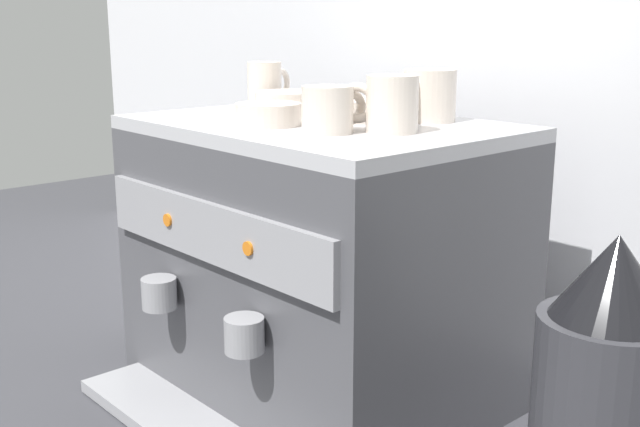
{
  "coord_description": "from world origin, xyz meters",
  "views": [
    {
      "loc": [
        0.94,
        -0.84,
        0.62
      ],
      "look_at": [
        0.0,
        0.0,
        0.31
      ],
      "focal_mm": 44.06,
      "sensor_mm": 36.0,
      "label": 1
    }
  ],
  "objects_px": {
    "ceramic_cup_1": "(389,104)",
    "espresso_machine": "(318,261)",
    "coffee_grinder": "(603,405)",
    "ceramic_cup_2": "(428,96)",
    "ceramic_cup_3": "(330,109)",
    "ceramic_bowl_0": "(268,115)",
    "ceramic_cup_0": "(266,85)",
    "ceramic_bowl_2": "(289,103)",
    "milk_pitcher": "(173,294)",
    "ceramic_bowl_1": "(350,110)"
  },
  "relations": [
    {
      "from": "ceramic_cup_2",
      "to": "milk_pitcher",
      "type": "height_order",
      "value": "ceramic_cup_2"
    },
    {
      "from": "ceramic_cup_0",
      "to": "ceramic_bowl_0",
      "type": "relative_size",
      "value": 1.03
    },
    {
      "from": "espresso_machine",
      "to": "ceramic_cup_1",
      "type": "bearing_deg",
      "value": -1.91
    },
    {
      "from": "milk_pitcher",
      "to": "ceramic_cup_3",
      "type": "bearing_deg",
      "value": -3.71
    },
    {
      "from": "ceramic_cup_3",
      "to": "coffee_grinder",
      "type": "bearing_deg",
      "value": 5.48
    },
    {
      "from": "ceramic_cup_0",
      "to": "ceramic_bowl_2",
      "type": "distance_m",
      "value": 0.11
    },
    {
      "from": "ceramic_cup_1",
      "to": "ceramic_bowl_1",
      "type": "height_order",
      "value": "ceramic_cup_1"
    },
    {
      "from": "coffee_grinder",
      "to": "espresso_machine",
      "type": "bearing_deg",
      "value": 176.64
    },
    {
      "from": "ceramic_bowl_0",
      "to": "milk_pitcher",
      "type": "bearing_deg",
      "value": 172.89
    },
    {
      "from": "ceramic_bowl_2",
      "to": "coffee_grinder",
      "type": "bearing_deg",
      "value": -5.51
    },
    {
      "from": "ceramic_cup_1",
      "to": "ceramic_cup_3",
      "type": "distance_m",
      "value": 0.09
    },
    {
      "from": "ceramic_bowl_1",
      "to": "milk_pitcher",
      "type": "height_order",
      "value": "ceramic_bowl_1"
    },
    {
      "from": "ceramic_cup_3",
      "to": "ceramic_cup_0",
      "type": "bearing_deg",
      "value": 157.15
    },
    {
      "from": "ceramic_bowl_0",
      "to": "ceramic_cup_2",
      "type": "bearing_deg",
      "value": 58.19
    },
    {
      "from": "ceramic_cup_1",
      "to": "ceramic_bowl_1",
      "type": "relative_size",
      "value": 0.87
    },
    {
      "from": "ceramic_bowl_2",
      "to": "ceramic_cup_0",
      "type": "bearing_deg",
      "value": 163.2
    },
    {
      "from": "ceramic_bowl_1",
      "to": "ceramic_cup_3",
      "type": "bearing_deg",
      "value": -55.04
    },
    {
      "from": "ceramic_cup_2",
      "to": "milk_pitcher",
      "type": "xyz_separation_m",
      "value": [
        -0.52,
        -0.17,
        -0.43
      ]
    },
    {
      "from": "ceramic_cup_0",
      "to": "coffee_grinder",
      "type": "relative_size",
      "value": 0.27
    },
    {
      "from": "espresso_machine",
      "to": "coffee_grinder",
      "type": "xyz_separation_m",
      "value": [
        0.54,
        -0.03,
        -0.04
      ]
    },
    {
      "from": "ceramic_cup_1",
      "to": "coffee_grinder",
      "type": "xyz_separation_m",
      "value": [
        0.38,
        -0.03,
        -0.32
      ]
    },
    {
      "from": "milk_pitcher",
      "to": "ceramic_cup_1",
      "type": "bearing_deg",
      "value": 3.44
    },
    {
      "from": "ceramic_cup_1",
      "to": "ceramic_cup_3",
      "type": "bearing_deg",
      "value": -128.18
    },
    {
      "from": "ceramic_bowl_2",
      "to": "coffee_grinder",
      "type": "xyz_separation_m",
      "value": [
        0.65,
        -0.06,
        -0.3
      ]
    },
    {
      "from": "ceramic_cup_2",
      "to": "coffee_grinder",
      "type": "bearing_deg",
      "value": -20.99
    },
    {
      "from": "ceramic_bowl_1",
      "to": "coffee_grinder",
      "type": "distance_m",
      "value": 0.6
    },
    {
      "from": "espresso_machine",
      "to": "ceramic_bowl_0",
      "type": "distance_m",
      "value": 0.27
    },
    {
      "from": "ceramic_cup_1",
      "to": "ceramic_cup_2",
      "type": "bearing_deg",
      "value": 107.21
    },
    {
      "from": "ceramic_bowl_0",
      "to": "ceramic_bowl_2",
      "type": "bearing_deg",
      "value": 128.26
    },
    {
      "from": "espresso_machine",
      "to": "ceramic_cup_2",
      "type": "height_order",
      "value": "ceramic_cup_2"
    },
    {
      "from": "espresso_machine",
      "to": "ceramic_bowl_0",
      "type": "bearing_deg",
      "value": -100.59
    },
    {
      "from": "ceramic_bowl_0",
      "to": "coffee_grinder",
      "type": "distance_m",
      "value": 0.63
    },
    {
      "from": "ceramic_bowl_0",
      "to": "ceramic_cup_3",
      "type": "bearing_deg",
      "value": 7.11
    },
    {
      "from": "ceramic_cup_0",
      "to": "coffee_grinder",
      "type": "bearing_deg",
      "value": -7.09
    },
    {
      "from": "ceramic_cup_2",
      "to": "coffee_grinder",
      "type": "distance_m",
      "value": 0.55
    },
    {
      "from": "ceramic_cup_1",
      "to": "ceramic_bowl_2",
      "type": "bearing_deg",
      "value": 172.36
    },
    {
      "from": "espresso_machine",
      "to": "ceramic_cup_3",
      "type": "distance_m",
      "value": 0.3
    },
    {
      "from": "ceramic_bowl_2",
      "to": "milk_pitcher",
      "type": "height_order",
      "value": "ceramic_bowl_2"
    },
    {
      "from": "ceramic_bowl_2",
      "to": "ceramic_bowl_0",
      "type": "bearing_deg",
      "value": -51.74
    },
    {
      "from": "ceramic_cup_1",
      "to": "espresso_machine",
      "type": "bearing_deg",
      "value": 178.09
    },
    {
      "from": "ceramic_bowl_0",
      "to": "coffee_grinder",
      "type": "relative_size",
      "value": 0.26
    },
    {
      "from": "ceramic_cup_0",
      "to": "ceramic_cup_2",
      "type": "bearing_deg",
      "value": 11.52
    },
    {
      "from": "ceramic_cup_3",
      "to": "milk_pitcher",
      "type": "height_order",
      "value": "ceramic_cup_3"
    },
    {
      "from": "espresso_machine",
      "to": "milk_pitcher",
      "type": "xyz_separation_m",
      "value": [
        -0.41,
        -0.04,
        -0.16
      ]
    },
    {
      "from": "ceramic_cup_2",
      "to": "ceramic_cup_3",
      "type": "relative_size",
      "value": 1.15
    },
    {
      "from": "espresso_machine",
      "to": "ceramic_bowl_0",
      "type": "relative_size",
      "value": 5.84
    },
    {
      "from": "ceramic_cup_0",
      "to": "coffee_grinder",
      "type": "distance_m",
      "value": 0.82
    },
    {
      "from": "ceramic_cup_1",
      "to": "coffee_grinder",
      "type": "distance_m",
      "value": 0.49
    },
    {
      "from": "ceramic_cup_1",
      "to": "ceramic_bowl_0",
      "type": "height_order",
      "value": "ceramic_cup_1"
    },
    {
      "from": "ceramic_cup_1",
      "to": "ceramic_bowl_2",
      "type": "relative_size",
      "value": 0.95
    }
  ]
}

